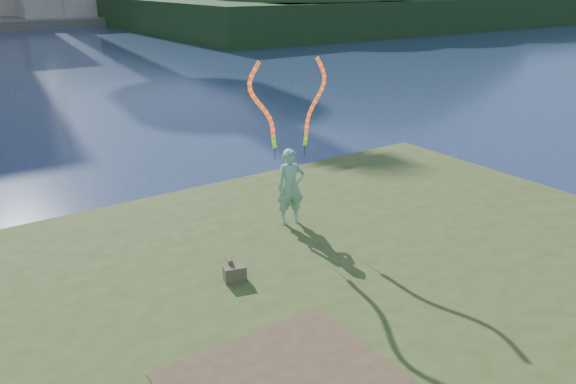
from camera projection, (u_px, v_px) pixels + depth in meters
ground at (290, 296)px, 11.94m from camera, size 320.00×320.00×0.00m
grassy_knoll at (363, 335)px, 10.06m from camera, size 20.00×18.00×0.80m
wooded_hill at (382, 21)px, 89.66m from camera, size 78.00×50.00×63.00m
woman_with_ribbons at (290, 168)px, 13.11m from camera, size 2.06×0.72×4.20m
canvas_bag at (234, 272)px, 10.94m from camera, size 0.48×0.54×0.40m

